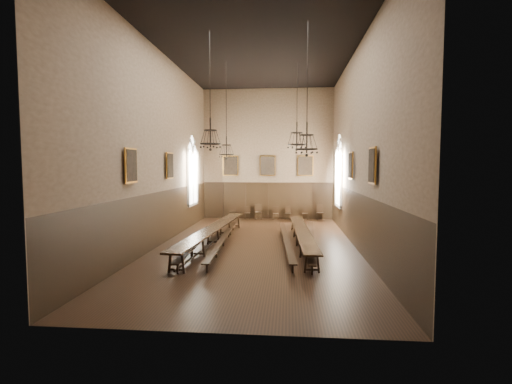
# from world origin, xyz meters

# --- Properties ---
(floor) EXTENTS (9.00, 18.00, 0.02)m
(floor) POSITION_xyz_m (0.00, 0.00, -0.01)
(floor) COLOR black
(floor) RESTS_ON ground
(ceiling) EXTENTS (9.00, 18.00, 0.02)m
(ceiling) POSITION_xyz_m (0.00, 0.00, 9.01)
(ceiling) COLOR black
(ceiling) RESTS_ON ground
(wall_back) EXTENTS (9.00, 0.02, 9.00)m
(wall_back) POSITION_xyz_m (0.00, 9.01, 4.50)
(wall_back) COLOR #836950
(wall_back) RESTS_ON ground
(wall_front) EXTENTS (9.00, 0.02, 9.00)m
(wall_front) POSITION_xyz_m (0.00, -9.01, 4.50)
(wall_front) COLOR #836950
(wall_front) RESTS_ON ground
(wall_left) EXTENTS (0.02, 18.00, 9.00)m
(wall_left) POSITION_xyz_m (-4.51, 0.00, 4.50)
(wall_left) COLOR #836950
(wall_left) RESTS_ON ground
(wall_right) EXTENTS (0.02, 18.00, 9.00)m
(wall_right) POSITION_xyz_m (4.51, 0.00, 4.50)
(wall_right) COLOR #836950
(wall_right) RESTS_ON ground
(wainscot_panelling) EXTENTS (9.00, 18.00, 2.50)m
(wainscot_panelling) POSITION_xyz_m (0.00, 0.00, 1.25)
(wainscot_panelling) COLOR black
(wainscot_panelling) RESTS_ON floor
(table_left) EXTENTS (1.45, 10.53, 0.82)m
(table_left) POSITION_xyz_m (-2.05, 0.12, 0.41)
(table_left) COLOR black
(table_left) RESTS_ON floor
(table_right) EXTENTS (1.07, 9.51, 0.74)m
(table_right) POSITION_xyz_m (2.09, 0.10, 0.37)
(table_right) COLOR black
(table_right) RESTS_ON floor
(bench_left_outer) EXTENTS (0.65, 9.88, 0.44)m
(bench_left_outer) POSITION_xyz_m (-2.48, -0.13, 0.28)
(bench_left_outer) COLOR black
(bench_left_outer) RESTS_ON floor
(bench_left_inner) EXTENTS (0.67, 9.19, 0.41)m
(bench_left_inner) POSITION_xyz_m (-1.52, -0.23, 0.26)
(bench_left_inner) COLOR black
(bench_left_inner) RESTS_ON floor
(bench_right_inner) EXTENTS (0.82, 9.06, 0.41)m
(bench_right_inner) POSITION_xyz_m (1.36, -0.09, 0.26)
(bench_right_inner) COLOR black
(bench_right_inner) RESTS_ON floor
(bench_right_outer) EXTENTS (0.78, 9.56, 0.43)m
(bench_right_outer) POSITION_xyz_m (2.49, -0.00, 0.27)
(bench_right_outer) COLOR black
(bench_right_outer) RESTS_ON floor
(chair_1) EXTENTS (0.45, 0.45, 0.96)m
(chair_1) POSITION_xyz_m (-2.41, 8.53, 0.29)
(chair_1) COLOR black
(chair_1) RESTS_ON floor
(chair_2) EXTENTS (0.42, 0.42, 0.87)m
(chair_2) POSITION_xyz_m (-1.38, 8.59, 0.26)
(chair_2) COLOR black
(chair_2) RESTS_ON floor
(chair_3) EXTENTS (0.51, 0.51, 1.03)m
(chair_3) POSITION_xyz_m (-0.61, 8.49, 0.31)
(chair_3) COLOR black
(chair_3) RESTS_ON floor
(chair_4) EXTENTS (0.38, 0.38, 0.86)m
(chair_4) POSITION_xyz_m (0.58, 8.52, 0.26)
(chair_4) COLOR black
(chair_4) RESTS_ON floor
(chair_5) EXTENTS (0.45, 0.45, 0.88)m
(chair_5) POSITION_xyz_m (1.42, 8.54, 0.26)
(chair_5) COLOR black
(chair_5) RESTS_ON floor
(chair_6) EXTENTS (0.40, 0.40, 0.90)m
(chair_6) POSITION_xyz_m (2.60, 8.59, 0.27)
(chair_6) COLOR black
(chair_6) RESTS_ON floor
(chair_7) EXTENTS (0.49, 0.49, 1.03)m
(chair_7) POSITION_xyz_m (3.61, 8.57, 0.31)
(chair_7) COLOR black
(chair_7) RESTS_ON floor
(chandelier_back_left) EXTENTS (0.76, 0.76, 4.86)m
(chandelier_back_left) POSITION_xyz_m (-1.76, 2.25, 4.64)
(chandelier_back_left) COLOR black
(chandelier_back_left) RESTS_ON ceiling
(chandelier_back_right) EXTENTS (0.95, 0.95, 4.37)m
(chandelier_back_right) POSITION_xyz_m (1.87, 2.71, 5.06)
(chandelier_back_right) COLOR black
(chandelier_back_right) RESTS_ON ceiling
(chandelier_front_left) EXTENTS (0.83, 0.83, 4.58)m
(chandelier_front_left) POSITION_xyz_m (-1.67, -2.13, 4.88)
(chandelier_front_left) COLOR black
(chandelier_front_left) RESTS_ON ceiling
(chandelier_front_right) EXTENTS (0.82, 0.82, 4.84)m
(chandelier_front_right) POSITION_xyz_m (2.12, -2.76, 4.64)
(chandelier_front_right) COLOR black
(chandelier_front_right) RESTS_ON ceiling
(portrait_back_0) EXTENTS (1.10, 0.12, 1.40)m
(portrait_back_0) POSITION_xyz_m (-2.60, 8.88, 3.70)
(portrait_back_0) COLOR #B77C2B
(portrait_back_0) RESTS_ON wall_back
(portrait_back_1) EXTENTS (1.10, 0.12, 1.40)m
(portrait_back_1) POSITION_xyz_m (0.00, 8.88, 3.70)
(portrait_back_1) COLOR #B77C2B
(portrait_back_1) RESTS_ON wall_back
(portrait_back_2) EXTENTS (1.10, 0.12, 1.40)m
(portrait_back_2) POSITION_xyz_m (2.60, 8.88, 3.70)
(portrait_back_2) COLOR #B77C2B
(portrait_back_2) RESTS_ON wall_back
(portrait_left_0) EXTENTS (0.12, 1.00, 1.30)m
(portrait_left_0) POSITION_xyz_m (-4.38, 1.00, 3.70)
(portrait_left_0) COLOR #B77C2B
(portrait_left_0) RESTS_ON wall_left
(portrait_left_1) EXTENTS (0.12, 1.00, 1.30)m
(portrait_left_1) POSITION_xyz_m (-4.38, -3.50, 3.70)
(portrait_left_1) COLOR #B77C2B
(portrait_left_1) RESTS_ON wall_left
(portrait_right_0) EXTENTS (0.12, 1.00, 1.30)m
(portrait_right_0) POSITION_xyz_m (4.38, 1.00, 3.70)
(portrait_right_0) COLOR #B77C2B
(portrait_right_0) RESTS_ON wall_right
(portrait_right_1) EXTENTS (0.12, 1.00, 1.30)m
(portrait_right_1) POSITION_xyz_m (4.38, -3.50, 3.70)
(portrait_right_1) COLOR #B77C2B
(portrait_right_1) RESTS_ON wall_right
(window_right) EXTENTS (0.20, 2.20, 4.60)m
(window_right) POSITION_xyz_m (4.43, 5.50, 3.40)
(window_right) COLOR white
(window_right) RESTS_ON wall_right
(window_left) EXTENTS (0.20, 2.20, 4.60)m
(window_left) POSITION_xyz_m (-4.43, 5.50, 3.40)
(window_left) COLOR white
(window_left) RESTS_ON wall_left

